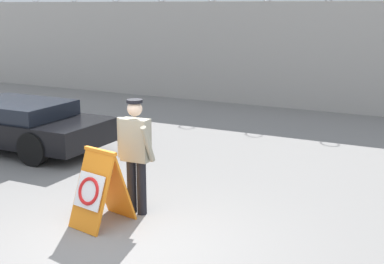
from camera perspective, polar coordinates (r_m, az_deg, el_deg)
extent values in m
plane|color=gray|center=(7.54, -8.05, -12.27)|extent=(90.00, 90.00, 0.00)
cube|color=#ADA8A0|center=(17.18, 14.06, 7.77)|extent=(36.00, 0.30, 3.37)
cube|color=orange|center=(8.07, -10.67, -6.28)|extent=(0.69, 0.55, 1.13)
cube|color=orange|center=(8.33, -8.55, -5.57)|extent=(0.69, 0.55, 1.13)
cube|color=orange|center=(8.03, -9.75, -2.01)|extent=(0.66, 0.18, 0.05)
cube|color=white|center=(8.04, -10.90, -6.20)|extent=(0.55, 0.29, 0.50)
torus|color=red|center=(8.04, -10.96, -6.22)|extent=(0.45, 0.27, 0.41)
cylinder|color=black|center=(8.60, -6.44, -5.78)|extent=(0.15, 0.15, 0.87)
cylinder|color=black|center=(8.51, -5.40, -5.95)|extent=(0.15, 0.15, 0.87)
cube|color=gray|center=(8.34, -6.05, -0.85)|extent=(0.47, 0.24, 0.67)
sphere|color=beige|center=(8.23, -6.13, 2.48)|extent=(0.24, 0.24, 0.24)
cylinder|color=gray|center=(8.47, -7.67, -0.57)|extent=(0.09, 0.09, 0.64)
cylinder|color=gray|center=(8.12, -4.72, -1.30)|extent=(0.11, 0.36, 0.62)
cylinder|color=black|center=(8.21, -6.15, 3.29)|extent=(0.25, 0.25, 0.05)
cylinder|color=black|center=(11.50, -16.62, -1.75)|extent=(0.72, 0.21, 0.71)
cylinder|color=black|center=(12.78, -11.27, 0.05)|extent=(0.72, 0.21, 0.71)
cube|color=black|center=(13.09, -18.80, 0.61)|extent=(4.81, 1.93, 0.53)
cube|color=black|center=(12.83, -18.19, 2.39)|extent=(2.32, 1.71, 0.34)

